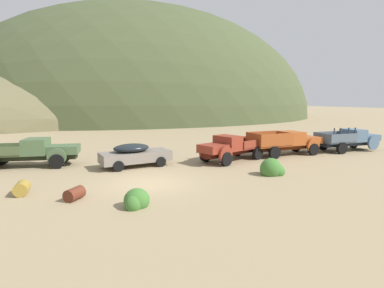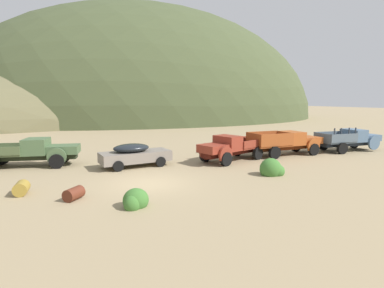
% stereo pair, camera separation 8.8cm
% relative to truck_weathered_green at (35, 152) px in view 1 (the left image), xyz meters
% --- Properties ---
extents(ground_plane, '(300.00, 300.00, 0.00)m').
position_rel_truck_weathered_green_xyz_m(ground_plane, '(6.00, -7.14, -0.99)').
color(ground_plane, '#998460').
extents(hill_distant, '(84.47, 56.09, 51.23)m').
position_rel_truck_weathered_green_xyz_m(hill_distant, '(19.98, 49.94, -0.99)').
color(hill_distant, '#424C2D').
rests_on(hill_distant, ground).
extents(truck_weathered_green, '(6.83, 3.25, 1.89)m').
position_rel_truck_weathered_green_xyz_m(truck_weathered_green, '(0.00, 0.00, 0.00)').
color(truck_weathered_green, '#232B1B').
rests_on(truck_weathered_green, ground).
extents(car_primer_gray, '(5.07, 2.43, 1.57)m').
position_rel_truck_weathered_green_xyz_m(car_primer_gray, '(6.36, -2.55, -0.18)').
color(car_primer_gray, slate).
rests_on(car_primer_gray, ground).
extents(truck_rust_red, '(6.01, 3.74, 1.89)m').
position_rel_truck_weathered_green_xyz_m(truck_rust_red, '(12.85, -3.38, -0.01)').
color(truck_rust_red, '#42140D').
rests_on(truck_rust_red, ground).
extents(truck_oxide_orange, '(6.35, 2.42, 1.91)m').
position_rel_truck_weathered_green_xyz_m(truck_oxide_orange, '(18.83, -2.85, 0.02)').
color(truck_oxide_orange, '#51220D').
rests_on(truck_oxide_orange, ground).
extents(truck_chalk_blue, '(5.86, 2.52, 2.16)m').
position_rel_truck_weathered_green_xyz_m(truck_chalk_blue, '(25.20, -3.27, 0.02)').
color(truck_chalk_blue, '#262D39').
rests_on(truck_chalk_blue, ground).
extents(oil_drum_tipped, '(1.01, 1.06, 0.57)m').
position_rel_truck_weathered_green_xyz_m(oil_drum_tipped, '(2.20, -8.48, -0.71)').
color(oil_drum_tipped, '#5B2819').
rests_on(oil_drum_tipped, ground).
extents(oil_drum_foreground, '(0.70, 0.95, 0.64)m').
position_rel_truck_weathered_green_xyz_m(oil_drum_foreground, '(-0.09, -6.73, -0.67)').
color(oil_drum_foreground, olive).
rests_on(oil_drum_foreground, ground).
extents(bush_front_left, '(0.90, 0.75, 0.64)m').
position_rel_truck_weathered_green_xyz_m(bush_front_left, '(7.08, 2.30, -0.82)').
color(bush_front_left, '#4C8438').
rests_on(bush_front_left, ground).
extents(bush_back_edge, '(1.51, 1.20, 1.31)m').
position_rel_truck_weathered_green_xyz_m(bush_back_edge, '(13.31, -7.98, -0.67)').
color(bush_back_edge, '#3D702D').
rests_on(bush_back_edge, ground).
extents(bush_front_right, '(1.11, 1.07, 1.01)m').
position_rel_truck_weathered_green_xyz_m(bush_front_right, '(4.56, -10.45, -0.75)').
color(bush_front_right, '#3D702D').
rests_on(bush_front_right, ground).
extents(bush_near_barrel, '(1.05, 1.09, 0.97)m').
position_rel_truck_weathered_green_xyz_m(bush_near_barrel, '(12.97, 0.32, -0.74)').
color(bush_near_barrel, '#4C8438').
rests_on(bush_near_barrel, ground).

